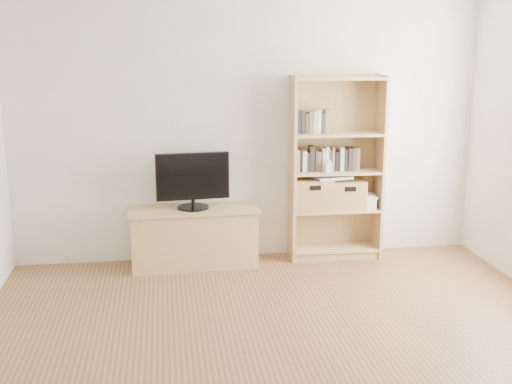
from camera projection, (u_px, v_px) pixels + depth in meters
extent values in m
cube|color=brown|center=(303.00, 383.00, 4.02)|extent=(4.50, 5.00, 0.01)
cube|color=silver|center=(249.00, 125.00, 6.13)|extent=(4.50, 0.02, 2.60)
cube|color=tan|center=(194.00, 238.00, 6.07)|extent=(1.18, 0.47, 0.53)
cube|color=tan|center=(336.00, 168.00, 6.18)|extent=(0.90, 0.34, 1.78)
cube|color=black|center=(193.00, 180.00, 5.95)|extent=(0.68, 0.11, 0.53)
cube|color=#8F6D4E|center=(336.00, 158.00, 6.18)|extent=(0.88, 0.19, 0.24)
cube|color=#8F6D4E|center=(317.00, 122.00, 6.08)|extent=(0.41, 0.18, 0.21)
cube|color=white|center=(329.00, 167.00, 6.07)|extent=(0.05, 0.04, 0.10)
cube|color=#A17449|center=(312.00, 194.00, 6.21)|extent=(0.37, 0.31, 0.30)
cube|color=#A17449|center=(347.00, 194.00, 6.25)|extent=(0.35, 0.29, 0.28)
cube|color=silver|center=(332.00, 177.00, 6.18)|extent=(0.39, 0.31, 0.03)
cube|color=silver|center=(366.00, 202.00, 6.29)|extent=(0.20, 0.26, 0.11)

